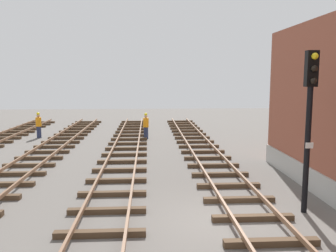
{
  "coord_description": "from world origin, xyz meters",
  "views": [
    {
      "loc": [
        -2.32,
        -9.96,
        4.28
      ],
      "look_at": [
        -1.18,
        9.71,
        1.6
      ],
      "focal_mm": 37.4,
      "sensor_mm": 36.0,
      "label": 1
    }
  ],
  "objects": [
    {
      "name": "ground_plane",
      "position": [
        0.0,
        0.0,
        0.0
      ],
      "size": [
        80.0,
        80.0,
        0.0
      ],
      "primitive_type": "plane",
      "color": "#605B56"
    },
    {
      "name": "track_centre",
      "position": [
        -3.65,
        -0.0,
        0.13
      ],
      "size": [
        2.5,
        49.99,
        0.32
      ],
      "color": "#4C3826",
      "rests_on": "ground"
    },
    {
      "name": "track_worker_distant",
      "position": [
        -10.23,
        15.62,
        0.93
      ],
      "size": [
        0.4,
        0.4,
        1.87
      ],
      "color": "#262D4C",
      "rests_on": "ground"
    },
    {
      "name": "track_worker_foreground",
      "position": [
        -2.47,
        14.79,
        0.93
      ],
      "size": [
        0.4,
        0.4,
        1.87
      ],
      "color": "#262D4C",
      "rests_on": "ground"
    },
    {
      "name": "track_near_building",
      "position": [
        0.83,
        0.0,
        0.13
      ],
      "size": [
        2.5,
        49.99,
        0.32
      ],
      "color": "#4C3826",
      "rests_on": "ground"
    },
    {
      "name": "signal_mast",
      "position": [
        2.69,
        0.57,
        3.23
      ],
      "size": [
        0.36,
        0.4,
        5.13
      ],
      "color": "black",
      "rests_on": "ground"
    }
  ]
}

